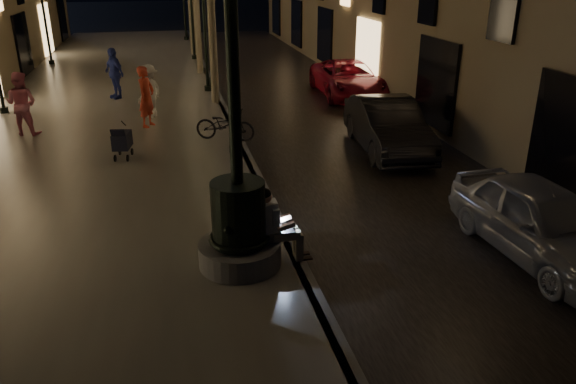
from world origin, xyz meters
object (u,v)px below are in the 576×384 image
object	(u,v)px
stroller	(122,141)
bicycle	(225,125)
pedestrian_pink	(22,104)
car_second	(388,126)
fountain_lamppost	(238,210)
lamp_curb_b	(204,11)
lamp_curb_a	(230,37)
car_front	(541,221)
pedestrian_blue	(114,73)
seated_man_laptop	(275,223)
car_third	(348,79)
lamp_left_c	(42,0)
pedestrian_red	(146,97)
pedestrian_white	(149,91)

from	to	relation	value
stroller	bicycle	xyz separation A→B (m)	(2.80, 1.03, -0.03)
stroller	pedestrian_pink	bearing A→B (deg)	145.04
car_second	bicycle	size ratio (longest dim) A/B	2.53
fountain_lamppost	stroller	bearing A→B (deg)	109.61
lamp_curb_b	pedestrian_pink	xyz separation A→B (m)	(-5.83, -4.90, -2.11)
lamp_curb_a	car_front	size ratio (longest dim) A/B	1.19
pedestrian_blue	seated_man_laptop	bearing A→B (deg)	-21.32
fountain_lamppost	lamp_curb_a	world-z (taller)	fountain_lamppost
fountain_lamppost	car_third	distance (m)	14.11
lamp_left_c	pedestrian_blue	size ratio (longest dim) A/B	2.58
pedestrian_red	car_second	bearing A→B (deg)	-87.43
car_front	fountain_lamppost	bearing A→B (deg)	171.80
lamp_curb_a	pedestrian_pink	xyz separation A→B (m)	(-5.83, 3.10, -2.11)
fountain_lamppost	bicycle	distance (m)	7.25
fountain_lamppost	pedestrian_white	world-z (taller)	fountain_lamppost
stroller	pedestrian_pink	world-z (taller)	pedestrian_pink
seated_man_laptop	lamp_curb_b	xyz separation A→B (m)	(0.09, 14.00, 2.32)
lamp_curb_a	pedestrian_red	world-z (taller)	lamp_curb_a
lamp_curb_a	fountain_lamppost	bearing A→B (deg)	-96.65
lamp_left_c	pedestrian_pink	bearing A→B (deg)	-84.38
car_front	pedestrian_pink	bearing A→B (deg)	134.69
lamp_curb_b	pedestrian_red	xyz separation A→B (m)	(-2.27, -4.79, -2.10)
car_front	bicycle	xyz separation A→B (m)	(-4.77, 7.71, -0.03)
lamp_curb_b	pedestrian_white	world-z (taller)	lamp_curb_b
seated_man_laptop	lamp_curb_b	world-z (taller)	lamp_curb_b
car_front	car_second	xyz separation A→B (m)	(-0.37, 6.35, 0.04)
seated_man_laptop	pedestrian_white	world-z (taller)	pedestrian_white
car_third	fountain_lamppost	bearing A→B (deg)	-113.14
car_third	pedestrian_pink	bearing A→B (deg)	-159.65
lamp_left_c	pedestrian_white	distance (m)	12.82
car_second	car_front	bearing A→B (deg)	-81.34
lamp_curb_b	pedestrian_blue	world-z (taller)	lamp_curb_b
car_third	bicycle	size ratio (longest dim) A/B	2.82
car_front	pedestrian_pink	distance (m)	14.23
stroller	bicycle	size ratio (longest dim) A/B	0.55
seated_man_laptop	pedestrian_red	bearing A→B (deg)	103.34
pedestrian_red	lamp_curb_a	bearing A→B (deg)	-115.06
car_second	pedestrian_red	distance (m)	7.39
pedestrian_pink	pedestrian_blue	xyz separation A→B (m)	(2.35, 4.38, 0.00)
pedestrian_blue	car_second	bearing A→B (deg)	10.11
pedestrian_red	pedestrian_blue	xyz separation A→B (m)	(-1.21, 4.27, -0.00)
fountain_lamppost	pedestrian_red	bearing A→B (deg)	99.68
seated_man_laptop	stroller	xyz separation A→B (m)	(-2.81, 6.17, -0.23)
lamp_curb_b	car_third	bearing A→B (deg)	-13.47
car_second	seated_man_laptop	bearing A→B (deg)	-121.54
lamp_curb_b	pedestrian_red	distance (m)	5.70
stroller	pedestrian_red	xyz separation A→B (m)	(0.63, 3.03, 0.45)
lamp_curb_a	lamp_curb_b	xyz separation A→B (m)	(0.00, 8.00, 0.00)
stroller	pedestrian_red	distance (m)	3.13
lamp_left_c	bicycle	bearing A→B (deg)	-64.68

